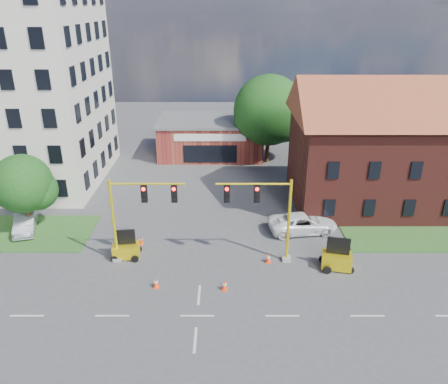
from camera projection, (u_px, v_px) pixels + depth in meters
The scene contains 17 objects.
ground at pixel (197, 316), 25.59m from camera, with size 120.00×120.00×0.00m, color #414143.
grass_verge_ne at pixel (436, 239), 33.82m from camera, with size 14.00×4.00×0.08m, color #274D1D.
lane_markings at pixel (194, 353), 22.83m from camera, with size 60.00×36.00×0.01m, color silver, non-canonical shape.
brick_shop at pixel (211, 136), 52.22m from camera, with size 12.40×8.40×4.30m.
townhouse_row at pixel (413, 140), 37.89m from camera, with size 21.00×11.00×11.50m.
tree_large at pixel (272, 112), 48.12m from camera, with size 8.19×7.80×9.92m.
tree_nw_front at pixel (26, 185), 33.74m from camera, with size 4.81×4.58×6.36m.
signal_mast_west at pixel (137, 211), 29.52m from camera, with size 5.30×0.60×6.20m.
signal_mast_east at pixel (265, 211), 29.52m from camera, with size 5.30×0.60×6.20m.
trailer_west at pixel (126, 249), 31.23m from camera, with size 2.00×1.45×2.13m.
trailer_east at pixel (337, 259), 29.93m from camera, with size 2.23×1.72×2.27m.
cone_a at pixel (156, 283), 28.01m from camera, with size 0.40×0.40×0.70m.
cone_b at pixel (141, 240), 33.07m from camera, with size 0.40×0.40×0.70m.
cone_c at pixel (225, 285), 27.77m from camera, with size 0.40×0.40×0.70m.
cone_d at pixel (268, 258), 30.72m from camera, with size 0.40×0.40×0.70m.
pickup_white at pixel (303, 223), 34.72m from camera, with size 2.51×5.44×1.51m, color white.
sedan_silver_front at pixel (25, 222), 34.99m from camera, with size 1.52×4.37×1.44m, color #A8A9AF.
Camera 1 is at (1.58, -20.57, 16.87)m, focal length 35.00 mm.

